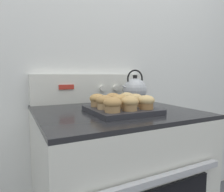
{
  "coord_description": "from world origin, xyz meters",
  "views": [
    {
      "loc": [
        -0.45,
        -0.52,
        1.07
      ],
      "look_at": [
        -0.03,
        0.31,
        0.98
      ],
      "focal_mm": 32.0,
      "sensor_mm": 36.0,
      "label": 1
    }
  ],
  "objects": [
    {
      "name": "muffin_r1_c0",
      "position": [
        -0.08,
        0.28,
        0.95
      ],
      "size": [
        0.07,
        0.07,
        0.06
      ],
      "color": "tan",
      "rests_on": "muffin_pan"
    },
    {
      "name": "muffin_r2_c1",
      "position": [
        -0.0,
        0.36,
        0.95
      ],
      "size": [
        0.07,
        0.07,
        0.06
      ],
      "color": "#A37A4C",
      "rests_on": "muffin_pan"
    },
    {
      "name": "muffin_pan",
      "position": [
        -0.0,
        0.28,
        0.91
      ],
      "size": [
        0.29,
        0.29,
        0.02
      ],
      "color": "#28282D",
      "rests_on": "stove_range"
    },
    {
      "name": "muffin_r0_c2",
      "position": [
        0.08,
        0.19,
        0.95
      ],
      "size": [
        0.07,
        0.07,
        0.06
      ],
      "color": "olive",
      "rests_on": "muffin_pan"
    },
    {
      "name": "muffin_r2_c0",
      "position": [
        -0.08,
        0.36,
        0.95
      ],
      "size": [
        0.07,
        0.07,
        0.06
      ],
      "color": "#A37A4C",
      "rests_on": "muffin_pan"
    },
    {
      "name": "muffin_r0_c0",
      "position": [
        -0.09,
        0.19,
        0.95
      ],
      "size": [
        0.07,
        0.07,
        0.06
      ],
      "color": "#A37A4C",
      "rests_on": "muffin_pan"
    },
    {
      "name": "wall_back",
      "position": [
        0.0,
        0.72,
        1.2
      ],
      "size": [
        8.0,
        0.05,
        2.4
      ],
      "color": "silver",
      "rests_on": "ground_plane"
    },
    {
      "name": "muffin_r2_c2",
      "position": [
        0.08,
        0.36,
        0.95
      ],
      "size": [
        0.07,
        0.07,
        0.06
      ],
      "color": "tan",
      "rests_on": "muffin_pan"
    },
    {
      "name": "muffin_r1_c2",
      "position": [
        0.08,
        0.28,
        0.95
      ],
      "size": [
        0.07,
        0.07,
        0.06
      ],
      "color": "tan",
      "rests_on": "muffin_pan"
    },
    {
      "name": "tea_kettle",
      "position": [
        0.25,
        0.54,
        0.98
      ],
      "size": [
        0.19,
        0.15,
        0.21
      ],
      "color": "#ADAFB5",
      "rests_on": "stove_range"
    },
    {
      "name": "muffin_r0_c1",
      "position": [
        -0.01,
        0.19,
        0.95
      ],
      "size": [
        0.07,
        0.07,
        0.06
      ],
      "color": "#A37A4C",
      "rests_on": "muffin_pan"
    },
    {
      "name": "muffin_r1_c1",
      "position": [
        -0.01,
        0.27,
        0.95
      ],
      "size": [
        0.07,
        0.07,
        0.06
      ],
      "color": "tan",
      "rests_on": "muffin_pan"
    },
    {
      "name": "control_panel",
      "position": [
        0.0,
        0.67,
        0.99
      ],
      "size": [
        0.72,
        0.07,
        0.18
      ],
      "color": "silver",
      "rests_on": "stove_range"
    }
  ]
}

